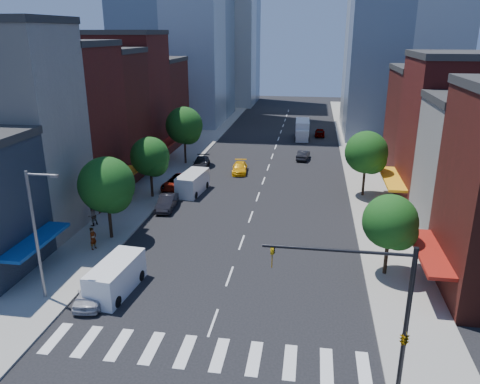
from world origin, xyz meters
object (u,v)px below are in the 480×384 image
(parked_car_second, at_px, (167,202))
(cargo_van_near, at_px, (115,278))
(parked_car_third, at_px, (178,183))
(traffic_car_oncoming, at_px, (303,155))
(traffic_car_far, at_px, (320,132))
(taxi, at_px, (240,168))
(box_truck, at_px, (302,130))
(pedestrian_near, at_px, (93,238))
(cargo_van_far, at_px, (192,183))
(pedestrian_far, at_px, (92,216))
(parked_car_rear, at_px, (201,163))
(parked_car_front, at_px, (94,290))

(parked_car_second, distance_m, cargo_van_near, 16.33)
(parked_car_third, distance_m, traffic_car_oncoming, 20.98)
(traffic_car_oncoming, distance_m, traffic_car_far, 16.48)
(taxi, bearing_deg, box_truck, 66.24)
(parked_car_second, relative_size, pedestrian_near, 2.31)
(taxi, xyz_separation_m, box_truck, (7.40, 22.11, 0.78))
(cargo_van_far, bearing_deg, taxi, 71.61)
(pedestrian_far, bearing_deg, parked_car_rear, -166.83)
(taxi, relative_size, pedestrian_near, 2.38)
(pedestrian_near, bearing_deg, parked_car_front, -139.55)
(parked_car_front, xyz_separation_m, traffic_car_far, (15.52, 55.85, -0.06))
(taxi, height_order, pedestrian_far, pedestrian_far)
(traffic_car_oncoming, relative_size, box_truck, 0.53)
(parked_car_rear, bearing_deg, parked_car_front, -94.72)
(pedestrian_near, relative_size, pedestrian_far, 1.01)
(parked_car_rear, height_order, pedestrian_far, pedestrian_far)
(parked_car_front, height_order, box_truck, box_truck)
(parked_car_second, relative_size, traffic_car_oncoming, 1.10)
(parked_car_front, xyz_separation_m, cargo_van_near, (1.03, 1.19, 0.35))
(cargo_van_near, height_order, pedestrian_far, cargo_van_near)
(parked_car_second, distance_m, box_truck, 38.48)
(taxi, bearing_deg, cargo_van_far, -120.10)
(taxi, bearing_deg, traffic_car_oncoming, 39.60)
(parked_car_rear, relative_size, box_truck, 0.65)
(cargo_van_near, height_order, box_truck, box_truck)
(taxi, xyz_separation_m, traffic_car_far, (10.42, 24.22, 0.05))
(cargo_van_far, xyz_separation_m, pedestrian_near, (-4.46, -15.66, -0.04))
(parked_car_front, distance_m, taxi, 32.04)
(traffic_car_oncoming, bearing_deg, cargo_van_near, 80.50)
(cargo_van_near, distance_m, taxi, 30.72)
(parked_car_rear, bearing_deg, traffic_car_oncoming, 21.29)
(pedestrian_far, bearing_deg, parked_car_front, 53.59)
(parked_car_third, relative_size, pedestrian_far, 2.97)
(parked_car_front, relative_size, pedestrian_far, 2.37)
(parked_car_second, distance_m, parked_car_third, 6.53)
(traffic_car_oncoming, xyz_separation_m, traffic_car_far, (2.46, 16.29, 0.05))
(parked_car_front, bearing_deg, traffic_car_oncoming, 64.94)
(parked_car_third, xyz_separation_m, box_truck, (13.46, 29.79, 0.65))
(box_truck, distance_m, pedestrian_far, 45.64)
(parked_car_third, xyz_separation_m, pedestrian_far, (-4.81, -12.03, 0.31))
(parked_car_rear, height_order, cargo_van_near, cargo_van_near)
(parked_car_second, relative_size, cargo_van_near, 0.81)
(parked_car_front, bearing_deg, parked_car_rear, 83.78)
(traffic_car_far, bearing_deg, parked_car_front, 76.06)
(cargo_van_far, bearing_deg, parked_car_front, -86.11)
(parked_car_rear, distance_m, cargo_van_near, 31.70)
(parked_car_front, relative_size, cargo_van_far, 0.79)
(pedestrian_near, bearing_deg, parked_car_rear, 7.95)
(box_truck, bearing_deg, parked_car_rear, -122.97)
(cargo_van_far, relative_size, traffic_car_far, 1.36)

